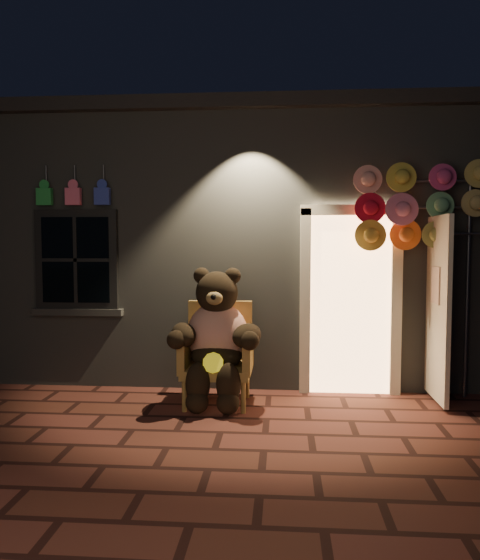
# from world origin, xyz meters

# --- Properties ---
(ground) EXTENTS (60.00, 60.00, 0.00)m
(ground) POSITION_xyz_m (0.00, 0.00, 0.00)
(ground) COLOR #5C2A23
(ground) RESTS_ON ground
(shop_building) EXTENTS (7.30, 5.95, 3.51)m
(shop_building) POSITION_xyz_m (0.00, 3.99, 1.74)
(shop_building) COLOR slate
(shop_building) RESTS_ON ground
(wicker_armchair) EXTENTS (0.76, 0.68, 1.10)m
(wicker_armchair) POSITION_xyz_m (-0.14, 0.96, 0.55)
(wicker_armchair) COLOR olive
(wicker_armchair) RESTS_ON ground
(teddy_bear) EXTENTS (1.07, 0.82, 1.47)m
(teddy_bear) POSITION_xyz_m (-0.14, 0.82, 0.75)
(teddy_bear) COLOR red
(teddy_bear) RESTS_ON ground
(hat_rack) EXTENTS (1.60, 0.22, 2.66)m
(hat_rack) POSITION_xyz_m (2.06, 1.28, 2.15)
(hat_rack) COLOR #59595E
(hat_rack) RESTS_ON ground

